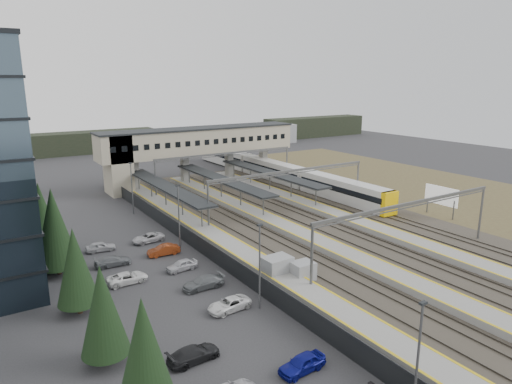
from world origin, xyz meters
TOP-DOWN VIEW (x-y plane):
  - ground at (0.00, 0.00)m, footprint 220.00×220.00m
  - conifer_row at (-22.00, -3.86)m, footprint 4.42×49.82m
  - car_park at (-13.13, -7.39)m, footprint 10.47×44.53m
  - lampposts at (-8.00, 1.25)m, footprint 0.50×53.25m
  - fence at (-6.50, 5.00)m, footprint 0.08×90.00m
  - relay_cabin_near at (-3.02, -3.70)m, footprint 3.01×2.25m
  - relay_cabin_far at (-1.06, -5.53)m, footprint 2.32×1.96m
  - rail_corridor at (9.34, 5.00)m, footprint 34.00×90.00m
  - canopies at (7.00, 27.00)m, footprint 23.10×30.00m
  - footbridge at (7.70, 42.00)m, footprint 40.40×6.40m
  - gantries at (12.00, 3.00)m, footprint 28.40×62.28m
  - train at (24.00, 35.36)m, footprint 2.94×61.51m
  - billboard at (31.00, 1.39)m, footprint 0.31×5.55m
  - scrub_east at (45.00, 5.00)m, footprint 34.00×120.00m
  - treeline_far at (23.81, 92.28)m, footprint 170.00×19.00m

SIDE VIEW (x-z plane):
  - ground at x=0.00m, z-range 0.00..0.00m
  - scrub_east at x=45.00m, z-range 0.00..0.06m
  - rail_corridor at x=9.34m, z-range -0.17..0.75m
  - car_park at x=-13.13m, z-range -0.04..1.23m
  - fence at x=-6.50m, z-range 0.00..2.00m
  - relay_cabin_far at x=-1.06m, z-range 0.00..2.08m
  - relay_cabin_near at x=-3.02m, z-range 0.00..2.45m
  - train at x=24.00m, z-range 0.25..3.96m
  - treeline_far at x=23.81m, z-range -0.55..6.45m
  - billboard at x=31.00m, z-range 0.77..5.40m
  - canopies at x=7.00m, z-range 2.28..5.56m
  - lampposts at x=-8.00m, z-range 0.30..8.37m
  - conifer_row at x=-22.00m, z-range 0.09..9.59m
  - gantries at x=12.00m, z-range 2.41..9.58m
  - footbridge at x=7.70m, z-range 2.33..13.53m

